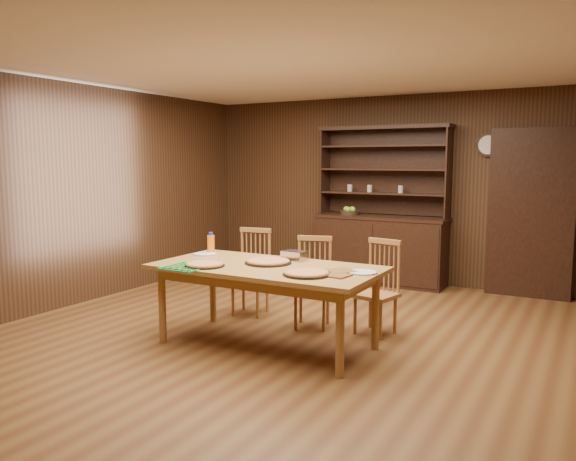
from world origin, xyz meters
The scene contains 20 objects.
floor centered at (0.00, 0.00, 0.00)m, with size 6.00×6.00×0.00m, color brown.
room_shell centered at (0.00, 0.00, 1.58)m, with size 6.00×6.00×6.00m.
china_hutch centered at (0.00, 2.75, 0.60)m, with size 1.84×0.52×2.17m.
doorway centered at (1.90, 2.90, 1.05)m, with size 1.00×0.18×2.10m, color black.
wall_clock centered at (1.35, 2.96, 1.90)m, with size 0.30×0.05×0.30m.
dining_table centered at (0.02, -0.33, 0.68)m, with size 2.07×1.03×0.75m.
chair_left centered at (-0.70, 0.56, 0.50)m, with size 0.44×0.43×0.95m.
chair_center centered at (0.11, 0.45, 0.49)m, with size 0.47×0.46×0.93m.
chair_right centered at (0.79, 0.56, 0.49)m, with size 0.45×0.43×0.93m.
pizza_left centered at (-0.45, -0.64, 0.77)m, with size 0.36×0.36×0.04m.
pizza_right centered at (0.54, -0.53, 0.77)m, with size 0.40×0.40×0.04m.
pizza_center centered at (-0.02, -0.23, 0.77)m, with size 0.44×0.44×0.04m.
cooling_rack centered at (-0.55, -0.78, 0.76)m, with size 0.34×0.34×0.02m, color #0CA243, non-canonical shape.
plate_left centered at (-0.82, -0.13, 0.76)m, with size 0.25×0.25×0.02m.
plate_right centered at (0.92, -0.23, 0.76)m, with size 0.26×0.26×0.02m.
foil_dish centered at (0.10, 0.05, 0.79)m, with size 0.22×0.16×0.09m, color silver.
juice_bottle centered at (-0.84, -0.01, 0.85)m, with size 0.07×0.07×0.22m.
pot_holder_a centered at (0.78, -0.45, 0.76)m, with size 0.19×0.19×0.01m, color #AF1423.
pot_holder_b centered at (0.74, -0.27, 0.76)m, with size 0.22×0.22×0.02m, color #AF1423.
fruit_bowl centered at (-0.44, 2.69, 0.98)m, with size 0.27×0.27×0.12m.
Camera 1 is at (2.65, -4.63, 1.70)m, focal length 35.00 mm.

